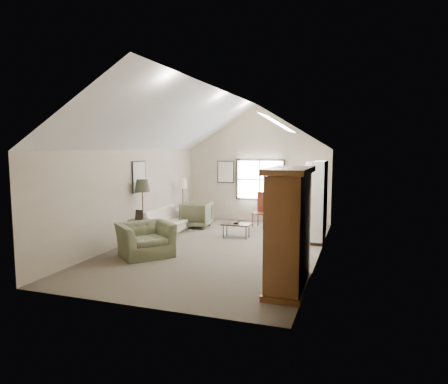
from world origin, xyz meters
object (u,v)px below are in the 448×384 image
(coffee_table, at_px, (236,231))
(side_table, at_px, (139,232))
(armoire, at_px, (289,229))
(side_chair, at_px, (261,210))
(armchair_near, at_px, (145,239))
(sofa, at_px, (167,220))
(armchair_far, at_px, (196,215))

(coffee_table, relative_size, side_table, 1.29)
(armoire, xyz_separation_m, side_chair, (-1.79, 5.32, -0.54))
(armchair_near, relative_size, side_table, 1.93)
(sofa, xyz_separation_m, armchair_near, (0.79, -2.66, 0.03))
(armoire, height_order, sofa, armoire)
(armchair_near, relative_size, coffee_table, 1.49)
(armchair_near, bearing_deg, side_chair, 17.82)
(coffee_table, xyz_separation_m, side_chair, (0.30, 1.70, 0.36))
(armoire, distance_m, sofa, 5.85)
(armoire, relative_size, sofa, 0.88)
(coffee_table, bearing_deg, armoire, -59.98)
(armoire, height_order, coffee_table, armoire)
(armoire, xyz_separation_m, side_table, (-4.38, 2.20, -0.79))
(side_chair, bearing_deg, coffee_table, -86.74)
(armoire, height_order, side_chair, armoire)
(armchair_far, relative_size, side_chair, 0.80)
(armchair_near, bearing_deg, sofa, 57.71)
(sofa, bearing_deg, armoire, -131.50)
(side_table, bearing_deg, side_chair, 50.27)
(armchair_far, bearing_deg, armchair_near, 87.97)
(armoire, distance_m, side_chair, 5.64)
(sofa, distance_m, side_chair, 3.00)
(armoire, relative_size, side_table, 3.52)
(armchair_far, relative_size, coffee_table, 1.11)
(sofa, distance_m, coffee_table, 2.30)
(armchair_near, xyz_separation_m, coffee_table, (1.49, 2.48, -0.19))
(sofa, relative_size, side_table, 3.99)
(coffee_table, height_order, side_table, side_table)
(armchair_near, xyz_separation_m, side_chair, (1.79, 4.17, 0.17))
(coffee_table, height_order, side_chair, side_chair)
(sofa, distance_m, armchair_near, 2.78)
(sofa, distance_m, armchair_far, 1.08)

